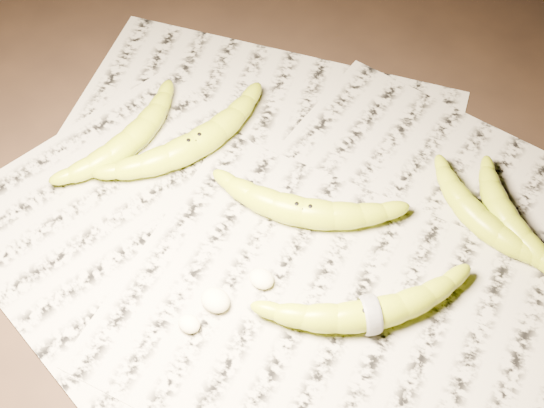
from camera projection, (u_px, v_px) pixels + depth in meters
The scene contains 12 objects.
ground at pixel (272, 248), 0.97m from camera, with size 3.00×3.00×0.00m, color black.
newspaper_patch at pixel (297, 238), 0.98m from camera, with size 0.90×0.70×0.01m, color #A7A48F.
banana_left_a at pixel (194, 144), 1.04m from camera, with size 0.24×0.07×0.04m, color #B0C018, non-canonical shape.
banana_left_b at pixel (129, 140), 1.04m from camera, with size 0.20×0.06×0.04m, color #B0C018, non-canonical shape.
banana_center at pixel (303, 210), 0.97m from camera, with size 0.22×0.07×0.04m, color #B0C018, non-canonical shape.
banana_taped at pixel (370, 313), 0.89m from camera, with size 0.23×0.06×0.04m, color #B0C018, non-canonical shape.
banana_upper_a at pixel (480, 218), 0.97m from camera, with size 0.18×0.06×0.04m, color #B0C018, non-canonical shape.
banana_upper_b at pixel (509, 222), 0.97m from camera, with size 0.18×0.06×0.04m, color #B0C018, non-canonical shape.
measuring_tape at pixel (370, 313), 0.89m from camera, with size 0.05×0.05×0.00m, color white.
flesh_chunk_a at pixel (215, 299), 0.91m from camera, with size 0.04×0.03×0.02m, color beige.
flesh_chunk_b at pixel (189, 322), 0.90m from camera, with size 0.03×0.02×0.02m, color beige.
flesh_chunk_c at pixel (262, 277), 0.93m from camera, with size 0.03×0.03×0.02m, color beige.
Camera 1 is at (0.28, -0.43, 0.83)m, focal length 50.00 mm.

